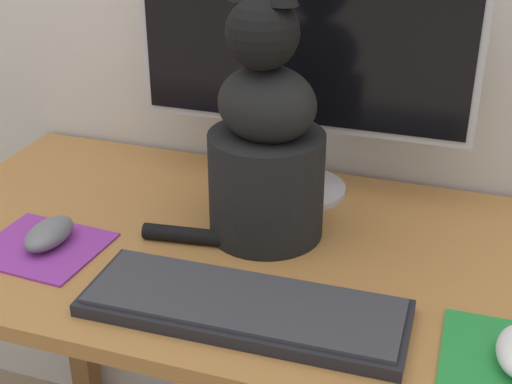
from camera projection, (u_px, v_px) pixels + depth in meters
desk at (263, 308)px, 1.16m from camera, size 1.17×0.60×0.73m
monitor at (302, 52)px, 1.17m from camera, size 0.58×0.17×0.44m
keyboard at (244, 307)px, 0.95m from camera, size 0.44×0.16×0.02m
mousepad_left at (42, 247)px, 1.10m from camera, size 0.19×0.17×0.00m
computer_mouse_left at (49, 233)px, 1.10m from camera, size 0.06×0.10×0.04m
cat at (265, 145)px, 1.08m from camera, size 0.29×0.22×0.41m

